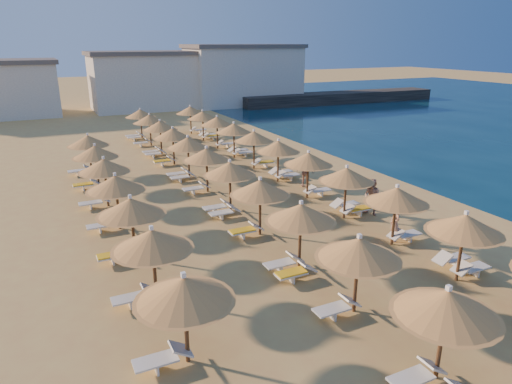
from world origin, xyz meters
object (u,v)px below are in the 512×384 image
parasol_row_east (292,153)px  parasol_row_west (217,162)px  beachgoer_a (395,223)px  jetty (339,97)px  beachgoer_b (372,197)px  beachgoer_c (305,172)px

parasol_row_east → parasol_row_west: size_ratio=1.00×
parasol_row_east → beachgoer_a: 8.60m
jetty → beachgoer_b: bearing=-120.8°
jetty → parasol_row_west: parasol_row_west is taller
parasol_row_west → beachgoer_c: (5.74, 0.17, -1.35)m
jetty → beachgoer_b: beachgoer_b is taller
jetty → beachgoer_c: beachgoer_c is taller
beachgoer_c → parasol_row_west: bearing=-141.9°
jetty → beachgoer_b: 45.37m
jetty → beachgoer_a: bearing=-120.0°
parasol_row_east → parasol_row_west: (-4.72, 0.00, 0.00)m
beachgoer_a → beachgoer_b: beachgoer_b is taller
parasol_row_west → beachgoer_b: bearing=-41.4°
beachgoer_c → jetty: bearing=87.8°
jetty → beachgoer_a: (-26.29, -40.74, 0.08)m
parasol_row_east → beachgoer_c: parasol_row_east is taller
jetty → beachgoer_c: 41.07m
beachgoer_a → beachgoer_c: bearing=-169.4°
beachgoer_c → beachgoer_b: beachgoer_b is taller
jetty → parasol_row_west: size_ratio=0.73×
beachgoer_c → beachgoer_a: bearing=-58.0°
beachgoer_a → beachgoer_b: size_ratio=0.88×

